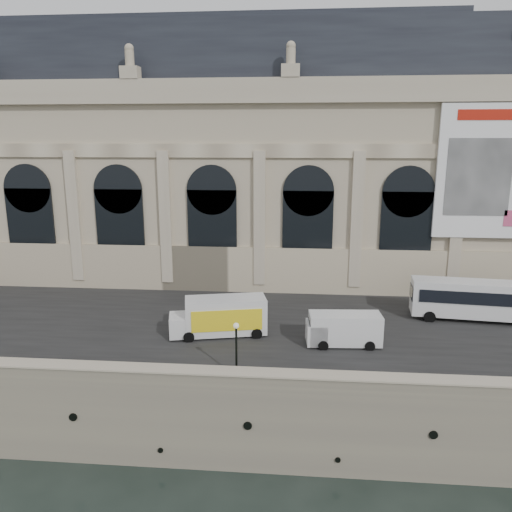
% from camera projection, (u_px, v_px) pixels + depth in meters
% --- Properties ---
extents(ground, '(260.00, 260.00, 0.00)m').
position_uv_depth(ground, '(219.00, 471.00, 34.05)').
color(ground, black).
rests_on(ground, ground).
extents(quay, '(160.00, 70.00, 6.00)m').
position_uv_depth(quay, '(260.00, 285.00, 67.32)').
color(quay, gray).
rests_on(quay, ground).
extents(street, '(160.00, 24.00, 0.06)m').
position_uv_depth(street, '(242.00, 317.00, 46.26)').
color(street, '#2D2D2D').
rests_on(street, quay).
extents(parapet, '(160.00, 1.40, 1.21)m').
position_uv_depth(parapet, '(219.00, 378.00, 33.12)').
color(parapet, gray).
rests_on(parapet, quay).
extents(museum, '(69.00, 18.70, 29.10)m').
position_uv_depth(museum, '(208.00, 160.00, 60.01)').
color(museum, tan).
rests_on(museum, quay).
extents(bus_right, '(12.66, 3.99, 3.67)m').
position_uv_depth(bus_right, '(483.00, 299.00, 44.90)').
color(bus_right, silver).
rests_on(bus_right, quay).
extents(van_c, '(6.02, 2.76, 2.62)m').
position_uv_depth(van_c, '(340.00, 329.00, 39.73)').
color(van_c, silver).
rests_on(van_c, quay).
extents(box_truck, '(8.37, 4.28, 3.23)m').
position_uv_depth(box_truck, '(220.00, 317.00, 41.75)').
color(box_truck, silver).
rests_on(box_truck, quay).
extents(lamp_right, '(0.41, 0.41, 4.00)m').
position_uv_depth(lamp_right, '(236.00, 350.00, 34.16)').
color(lamp_right, black).
rests_on(lamp_right, quay).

